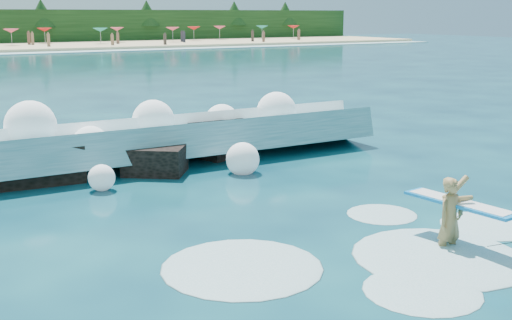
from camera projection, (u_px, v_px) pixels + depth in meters
The scene contains 6 objects.
ground at pixel (242, 251), 12.13m from camera, with size 200.00×200.00×0.00m, color #07263A.
breaking_wave at pixel (65, 151), 18.07m from camera, with size 19.82×3.02×1.71m.
rock_cluster at pixel (132, 155), 18.44m from camera, with size 7.95×3.18×1.27m.
surfer_with_board at pixel (452, 217), 12.19m from camera, with size 0.98×2.87×1.67m.
wave_spray at pixel (48, 139), 17.61m from camera, with size 15.19×4.18×2.14m.
surf_foam at pixel (388, 256), 11.90m from camera, with size 9.12×5.20×0.16m.
Camera 1 is at (-5.59, -9.99, 4.38)m, focal length 45.00 mm.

